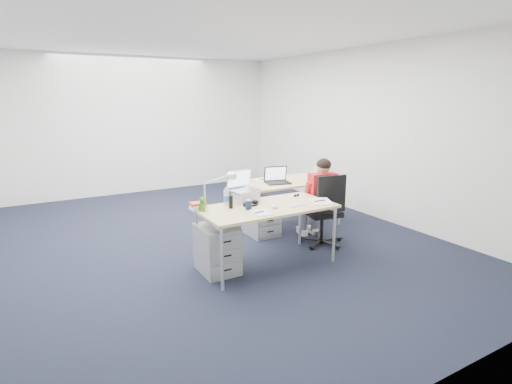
% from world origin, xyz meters
% --- Properties ---
extents(floor, '(7.00, 7.00, 0.00)m').
position_xyz_m(floor, '(0.00, 0.00, 0.00)').
color(floor, black).
rests_on(floor, ground).
extents(room, '(6.02, 7.02, 2.80)m').
position_xyz_m(room, '(0.00, 0.00, 1.71)').
color(room, silver).
rests_on(room, ground).
extents(desk_near, '(1.60, 0.80, 0.73)m').
position_xyz_m(desk_near, '(0.37, -1.12, 0.68)').
color(desk_near, '#D7B97C').
rests_on(desk_near, ground).
extents(desk_far, '(1.60, 0.80, 0.73)m').
position_xyz_m(desk_far, '(1.44, -0.02, 0.68)').
color(desk_far, '#D7B97C').
rests_on(desk_far, ground).
extents(office_chair, '(0.73, 0.73, 1.00)m').
position_xyz_m(office_chair, '(1.39, -0.93, 0.28)').
color(office_chair, black).
rests_on(office_chair, ground).
extents(seated_person, '(0.43, 0.68, 1.18)m').
position_xyz_m(seated_person, '(1.42, -0.76, 0.59)').
color(seated_person, red).
rests_on(seated_person, ground).
extents(drawer_pedestal_near, '(0.40, 0.50, 0.55)m').
position_xyz_m(drawer_pedestal_near, '(-0.23, -1.02, 0.28)').
color(drawer_pedestal_near, '#95979A').
rests_on(drawer_pedestal_near, ground).
extents(drawer_pedestal_far, '(0.40, 0.50, 0.55)m').
position_xyz_m(drawer_pedestal_far, '(0.87, -0.16, 0.28)').
color(drawer_pedestal_far, '#95979A').
rests_on(drawer_pedestal_far, ground).
extents(silver_laptop, '(0.38, 0.32, 0.37)m').
position_xyz_m(silver_laptop, '(0.27, -0.80, 0.92)').
color(silver_laptop, silver).
rests_on(silver_laptop, desk_near).
extents(wireless_keyboard, '(0.25, 0.13, 0.01)m').
position_xyz_m(wireless_keyboard, '(0.68, -1.27, 0.74)').
color(wireless_keyboard, white).
rests_on(wireless_keyboard, desk_near).
extents(computer_mouse, '(0.08, 0.11, 0.04)m').
position_xyz_m(computer_mouse, '(0.41, -1.23, 0.75)').
color(computer_mouse, white).
rests_on(computer_mouse, desk_near).
extents(headphones, '(0.27, 0.23, 0.04)m').
position_xyz_m(headphones, '(0.24, -0.98, 0.75)').
color(headphones, black).
rests_on(headphones, desk_near).
extents(can_koozie, '(0.09, 0.09, 0.12)m').
position_xyz_m(can_koozie, '(0.12, -1.14, 0.79)').
color(can_koozie, '#162546').
rests_on(can_koozie, desk_near).
extents(water_bottle, '(0.09, 0.09, 0.22)m').
position_xyz_m(water_bottle, '(-0.02, -0.85, 0.84)').
color(water_bottle, silver).
rests_on(water_bottle, desk_near).
extents(bear_figurine, '(0.11, 0.09, 0.17)m').
position_xyz_m(bear_figurine, '(-0.36, -0.94, 0.81)').
color(bear_figurine, '#2C6D1D').
rests_on(bear_figurine, desk_near).
extents(book_stack, '(0.22, 0.19, 0.08)m').
position_xyz_m(book_stack, '(-0.38, -0.85, 0.77)').
color(book_stack, silver).
rests_on(book_stack, desk_near).
extents(cordless_phone, '(0.04, 0.03, 0.15)m').
position_xyz_m(cordless_phone, '(-0.04, -1.00, 0.81)').
color(cordless_phone, black).
rests_on(cordless_phone, desk_near).
extents(papers_left, '(0.23, 0.30, 0.01)m').
position_xyz_m(papers_left, '(0.17, -1.33, 0.73)').
color(papers_left, '#F1DE8B').
rests_on(papers_left, desk_near).
extents(papers_right, '(0.33, 0.38, 0.01)m').
position_xyz_m(papers_right, '(1.05, -1.28, 0.74)').
color(papers_right, '#F1DE8B').
rests_on(papers_right, desk_near).
extents(sunglasses, '(0.10, 0.06, 0.02)m').
position_xyz_m(sunglasses, '(0.95, -0.91, 0.74)').
color(sunglasses, black).
rests_on(sunglasses, desk_near).
extents(desk_lamp, '(0.41, 0.29, 0.43)m').
position_xyz_m(desk_lamp, '(-0.19, -0.92, 0.95)').
color(desk_lamp, silver).
rests_on(desk_lamp, desk_near).
extents(dark_laptop, '(0.42, 0.41, 0.26)m').
position_xyz_m(dark_laptop, '(1.18, -0.11, 0.86)').
color(dark_laptop, black).
rests_on(dark_laptop, desk_far).
extents(far_cup, '(0.09, 0.09, 0.11)m').
position_xyz_m(far_cup, '(2.14, 0.18, 0.78)').
color(far_cup, white).
rests_on(far_cup, desk_far).
extents(far_papers, '(0.26, 0.33, 0.01)m').
position_xyz_m(far_papers, '(1.11, 0.18, 0.73)').
color(far_papers, white).
rests_on(far_papers, desk_far).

